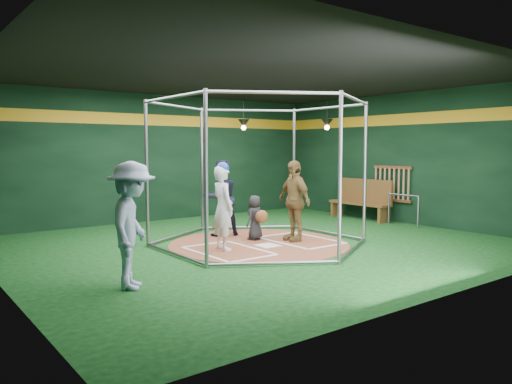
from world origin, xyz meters
TOP-DOWN VIEW (x-y plane):
  - room_shell at (0.00, 0.01)m, footprint 10.10×9.10m
  - clay_disc at (0.00, 0.00)m, footprint 3.80×3.80m
  - home_plate at (0.00, -0.30)m, footprint 0.43×0.43m
  - batter_box_left at (-0.95, -0.25)m, footprint 1.17×1.77m
  - batter_box_right at (0.95, -0.25)m, footprint 1.17×1.77m
  - batting_cage at (-0.00, -0.00)m, footprint 4.05×4.67m
  - bat_rack at (4.93, 0.40)m, footprint 0.07×1.25m
  - pendant_lamp_near at (2.20, 3.60)m, footprint 0.34×0.34m
  - pendant_lamp_far at (4.00, 2.00)m, footprint 0.34×0.34m
  - batter_figure at (-0.95, -0.07)m, footprint 0.46×0.65m
  - visitor_leopard at (0.83, -0.18)m, footprint 0.52×1.06m
  - catcher_figure at (0.22, 0.40)m, footprint 0.56×0.62m
  - umpire at (-0.10, 1.30)m, footprint 0.92×0.76m
  - bystander_blue at (-3.48, -1.54)m, footprint 1.23×1.37m
  - dugout_bench at (4.64, 1.22)m, footprint 0.46×1.97m
  - steel_railing at (4.55, -0.27)m, footprint 0.05×0.96m

SIDE VIEW (x-z plane):
  - clay_disc at x=0.00m, z-range 0.00..0.01m
  - batter_box_left at x=-0.95m, z-range 0.01..0.02m
  - batter_box_right at x=0.95m, z-range 0.01..0.02m
  - home_plate at x=0.00m, z-range 0.01..0.02m
  - catcher_figure at x=0.22m, z-range 0.02..1.00m
  - steel_railing at x=4.55m, z-range 0.14..0.97m
  - dugout_bench at x=4.64m, z-range 0.01..1.16m
  - batter_figure at x=-0.95m, z-range 0.01..1.75m
  - umpire at x=-0.10m, z-range 0.01..1.75m
  - visitor_leopard at x=0.83m, z-range 0.01..1.76m
  - bystander_blue at x=-3.48m, z-range 0.00..1.84m
  - bat_rack at x=4.93m, z-range 0.56..1.54m
  - batting_cage at x=0.00m, z-range 0.00..3.00m
  - room_shell at x=0.00m, z-range -0.01..3.52m
  - pendant_lamp_near at x=2.20m, z-range 2.29..3.19m
  - pendant_lamp_far at x=4.00m, z-range 2.29..3.19m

